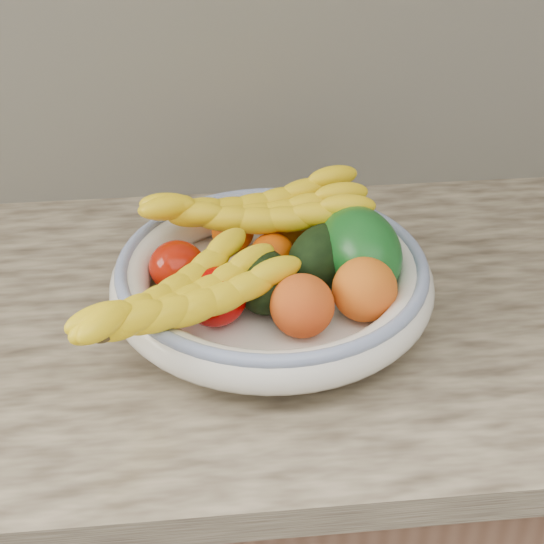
{
  "coord_description": "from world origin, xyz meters",
  "views": [
    {
      "loc": [
        -0.09,
        0.83,
        1.52
      ],
      "look_at": [
        0.0,
        1.66,
        0.96
      ],
      "focal_mm": 55.0,
      "sensor_mm": 36.0,
      "label": 1
    }
  ],
  "objects": [
    {
      "name": "kitchen_counter",
      "position": [
        0.0,
        1.69,
        0.46
      ],
      "size": [
        2.44,
        0.66,
        1.4
      ],
      "color": "brown",
      "rests_on": "ground"
    },
    {
      "name": "fruit_bowl",
      "position": [
        0.0,
        1.66,
        0.95
      ],
      "size": [
        0.39,
        0.39,
        0.08
      ],
      "color": "silver",
      "rests_on": "kitchen_counter"
    },
    {
      "name": "clementine_back_left",
      "position": [
        -0.04,
        1.77,
        0.95
      ],
      "size": [
        0.06,
        0.06,
        0.05
      ],
      "primitive_type": "ellipsoid",
      "rotation": [
        0.0,
        0.0,
        -0.1
      ],
      "color": "#FF5F05",
      "rests_on": "fruit_bowl"
    },
    {
      "name": "clementine_back_right",
      "position": [
        0.03,
        1.76,
        0.95
      ],
      "size": [
        0.07,
        0.07,
        0.05
      ],
      "primitive_type": "ellipsoid",
      "rotation": [
        0.0,
        0.0,
        0.32
      ],
      "color": "orange",
      "rests_on": "fruit_bowl"
    },
    {
      "name": "clementine_back_mid",
      "position": [
        0.01,
        1.71,
        0.95
      ],
      "size": [
        0.07,
        0.07,
        0.05
      ],
      "primitive_type": "ellipsoid",
      "rotation": [
        0.0,
        0.0,
        -0.32
      ],
      "color": "#E35304",
      "rests_on": "fruit_bowl"
    },
    {
      "name": "tomato_left",
      "position": [
        -0.11,
        1.68,
        0.96
      ],
      "size": [
        0.08,
        0.08,
        0.06
      ],
      "primitive_type": "ellipsoid",
      "rotation": [
        0.0,
        0.0,
        0.25
      ],
      "color": "#9E1204",
      "rests_on": "fruit_bowl"
    },
    {
      "name": "tomato_near_left",
      "position": [
        -0.07,
        1.61,
        0.96
      ],
      "size": [
        0.1,
        0.1,
        0.07
      ],
      "primitive_type": "ellipsoid",
      "rotation": [
        0.0,
        0.0,
        -0.4
      ],
      "color": "#B70000",
      "rests_on": "fruit_bowl"
    },
    {
      "name": "avocado_center",
      "position": [
        -0.01,
        1.64,
        0.96
      ],
      "size": [
        0.08,
        0.11,
        0.07
      ],
      "primitive_type": "ellipsoid",
      "rotation": [
        0.0,
        0.0,
        0.06
      ],
      "color": "black",
      "rests_on": "fruit_bowl"
    },
    {
      "name": "avocado_right",
      "position": [
        0.07,
        1.68,
        0.96
      ],
      "size": [
        0.13,
        0.14,
        0.08
      ],
      "primitive_type": "ellipsoid",
      "rotation": [
        0.0,
        0.0,
        -0.72
      ],
      "color": "black",
      "rests_on": "fruit_bowl"
    },
    {
      "name": "green_mango",
      "position": [
        0.11,
        1.67,
        0.98
      ],
      "size": [
        0.15,
        0.16,
        0.12
      ],
      "primitive_type": "ellipsoid",
      "rotation": [
        0.0,
        0.31,
        0.25
      ],
      "color": "#0D4915",
      "rests_on": "fruit_bowl"
    },
    {
      "name": "peach_front",
      "position": [
        0.03,
        1.58,
        0.97
      ],
      "size": [
        0.08,
        0.08,
        0.07
      ],
      "primitive_type": "ellipsoid",
      "rotation": [
        0.0,
        0.0,
        -0.05
      ],
      "color": "orange",
      "rests_on": "fruit_bowl"
    },
    {
      "name": "peach_right",
      "position": [
        0.1,
        1.6,
        0.97
      ],
      "size": [
        0.09,
        0.09,
        0.08
      ],
      "primitive_type": "ellipsoid",
      "rotation": [
        0.0,
        0.0,
        0.2
      ],
      "color": "orange",
      "rests_on": "fruit_bowl"
    },
    {
      "name": "banana_bunch_back",
      "position": [
        -0.01,
        1.75,
        0.99
      ],
      "size": [
        0.31,
        0.14,
        0.09
      ],
      "primitive_type": null,
      "rotation": [
        0.0,
        0.0,
        0.07
      ],
      "color": "yellow",
      "rests_on": "fruit_bowl"
    },
    {
      "name": "banana_bunch_front",
      "position": [
        -0.11,
        1.57,
        0.98
      ],
      "size": [
        0.3,
        0.28,
        0.08
      ],
      "primitive_type": null,
      "rotation": [
        0.0,
        0.0,
        0.69
      ],
      "color": "yellow",
      "rests_on": "fruit_bowl"
    }
  ]
}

